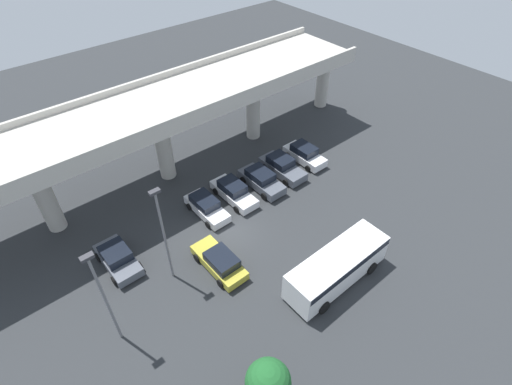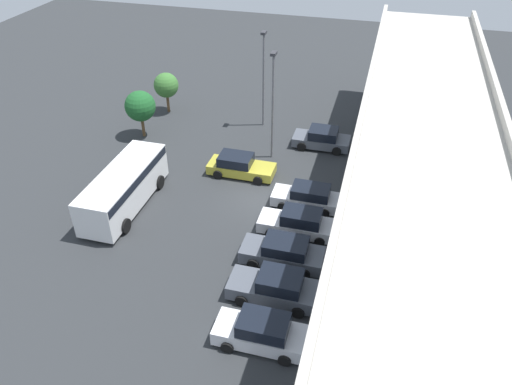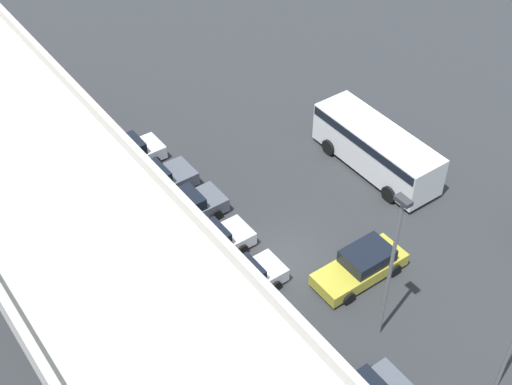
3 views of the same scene
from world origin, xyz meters
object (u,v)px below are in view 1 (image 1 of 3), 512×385
object	(u,v)px
parked_car_1	(220,262)
lamp_post_mid_lot	(103,294)
parked_car_0	(117,258)
parked_car_5	(282,166)
shuttle_bus	(337,266)
parked_car_3	(233,192)
lamp_post_near_aisle	(163,230)
parked_car_6	(304,154)
parked_car_2	(206,207)
parked_car_4	(261,180)
tree_front_centre	(268,382)

from	to	relation	value
parked_car_1	lamp_post_mid_lot	world-z (taller)	lamp_post_mid_lot
parked_car_0	lamp_post_mid_lot	bearing A→B (deg)	-24.47
parked_car_5	shuttle_bus	size ratio (longest dim) A/B	0.59
shuttle_bus	lamp_post_mid_lot	world-z (taller)	lamp_post_mid_lot
parked_car_3	shuttle_bus	world-z (taller)	shuttle_bus
shuttle_bus	lamp_post_mid_lot	size ratio (longest dim) A/B	1.02
parked_car_1	parked_car_5	xyz separation A→B (m)	(10.96, 5.26, 0.06)
lamp_post_near_aisle	parked_car_0	bearing A→B (deg)	126.40
shuttle_bus	parked_car_6	bearing A→B (deg)	-126.32
parked_car_3	parked_car_2	bearing A→B (deg)	-89.82
parked_car_4	shuttle_bus	world-z (taller)	shuttle_bus
parked_car_1	shuttle_bus	distance (m)	8.29
parked_car_1	parked_car_5	size ratio (longest dim) A/B	1.00
parked_car_5	lamp_post_near_aisle	xyz separation A→B (m)	(-13.97, -3.65, 3.99)
parked_car_1	parked_car_2	size ratio (longest dim) A/B	1.07
parked_car_0	parked_car_6	xyz separation A→B (m)	(19.44, 0.27, 0.04)
parked_car_2	lamp_post_mid_lot	distance (m)	12.56
parked_car_2	shuttle_bus	xyz separation A→B (m)	(3.07, -11.42, 0.84)
parked_car_3	lamp_post_near_aisle	world-z (taller)	lamp_post_near_aisle
shuttle_bus	tree_front_centre	xyz separation A→B (m)	(-9.11, -3.16, 1.06)
parked_car_4	lamp_post_near_aisle	world-z (taller)	lamp_post_near_aisle
parked_car_5	parked_car_1	bearing A→B (deg)	-64.37
parked_car_1	parked_car_3	distance (m)	7.60
parked_car_2	tree_front_centre	world-z (taller)	tree_front_centre
parked_car_2	parked_car_3	xyz separation A→B (m)	(2.85, 0.01, 0.02)
parked_car_1	parked_car_4	distance (m)	9.65
parked_car_6	tree_front_centre	size ratio (longest dim) A/B	1.15
lamp_post_near_aisle	tree_front_centre	distance (m)	11.04
lamp_post_mid_lot	parked_car_1	bearing A→B (deg)	2.56
parked_car_2	shuttle_bus	size ratio (longest dim) A/B	0.55
lamp_post_mid_lot	tree_front_centre	xyz separation A→B (m)	(4.44, -8.86, -2.01)
parked_car_4	tree_front_centre	xyz separation A→B (m)	(-11.74, -14.25, 1.86)
parked_car_2	parked_car_3	bearing A→B (deg)	90.18
parked_car_0	parked_car_2	distance (m)	8.05
shuttle_bus	tree_front_centre	size ratio (longest dim) A/B	2.09
parked_car_5	lamp_post_near_aisle	distance (m)	14.98
parked_car_2	parked_car_6	distance (m)	11.41
parked_car_2	parked_car_6	bearing A→B (deg)	89.61
parked_car_1	shuttle_bus	bearing A→B (deg)	-137.25
parked_car_2	parked_car_5	size ratio (longest dim) A/B	0.93
shuttle_bus	lamp_post_near_aisle	distance (m)	11.96
parked_car_3	tree_front_centre	distance (m)	17.18
shuttle_bus	parked_car_1	bearing A→B (deg)	-47.25
shuttle_bus	tree_front_centre	world-z (taller)	tree_front_centre
parked_car_2	parked_car_6	world-z (taller)	parked_car_6
parked_car_1	parked_car_4	size ratio (longest dim) A/B	1.02
parked_car_4	tree_front_centre	bearing A→B (deg)	-39.50
parked_car_5	shuttle_bus	world-z (taller)	shuttle_bus
parked_car_0	parked_car_2	world-z (taller)	parked_car_0
lamp_post_near_aisle	parked_car_2	bearing A→B (deg)	34.13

